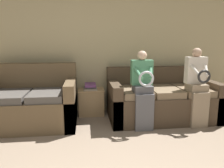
% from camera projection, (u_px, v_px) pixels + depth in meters
% --- Properties ---
extents(wall_back, '(7.23, 0.06, 2.55)m').
position_uv_depth(wall_back, '(99.00, 47.00, 4.21)').
color(wall_back, '#C6B789').
rests_on(wall_back, ground_plane).
extents(couch_main, '(1.87, 0.99, 0.90)m').
position_uv_depth(couch_main, '(161.00, 100.00, 3.95)').
color(couch_main, '#473828').
rests_on(couch_main, ground_plane).
extents(couch_side, '(1.45, 0.96, 1.00)m').
position_uv_depth(couch_side, '(32.00, 104.00, 3.62)').
color(couch_side, brown).
rests_on(couch_side, ground_plane).
extents(child_left_seated, '(0.34, 0.37, 1.23)m').
position_uv_depth(child_left_seated, '(143.00, 87.00, 3.42)').
color(child_left_seated, '#56565B').
rests_on(child_left_seated, ground_plane).
extents(child_right_seated, '(0.33, 0.37, 1.27)m').
position_uv_depth(child_right_seated, '(197.00, 84.00, 3.53)').
color(child_right_seated, gray).
rests_on(child_right_seated, ground_plane).
extents(side_shelf, '(0.49, 0.39, 0.49)m').
position_uv_depth(side_shelf, '(91.00, 101.00, 4.14)').
color(side_shelf, tan).
rests_on(side_shelf, ground_plane).
extents(book_stack, '(0.25, 0.34, 0.11)m').
position_uv_depth(book_stack, '(90.00, 87.00, 4.09)').
color(book_stack, gray).
rests_on(book_stack, side_shelf).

